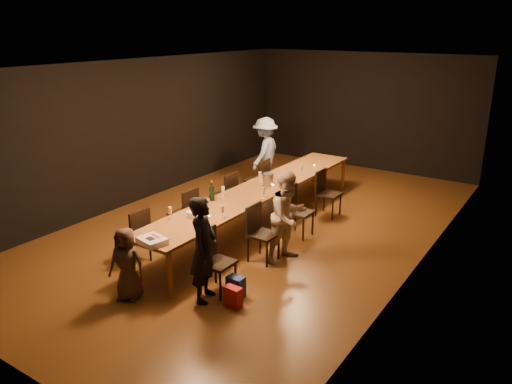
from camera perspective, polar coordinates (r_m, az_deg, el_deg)
The scene contains 30 objects.
ground at distance 9.54m, azimuth 0.43°, elevation -3.86°, with size 10.00×10.00×0.00m, color #4E2D13.
room_shell at distance 8.96m, azimuth 0.47°, elevation 8.51°, with size 6.04×10.04×3.02m.
table at distance 9.30m, azimuth 0.45°, elevation 0.14°, with size 0.90×6.00×0.75m.
chair_right_0 at distance 7.12m, azimuth -4.42°, elevation -7.98°, with size 0.42×0.42×0.93m, color black, non-canonical shape.
chair_right_1 at distance 8.01m, azimuth 0.85°, elevation -4.80°, with size 0.42×0.42×0.93m, color black, non-canonical shape.
chair_right_2 at distance 8.97m, azimuth 5.00°, elevation -2.24°, with size 0.42×0.42×0.93m, color black, non-canonical shape.
chair_right_3 at distance 9.98m, azimuth 8.31°, elevation -0.19°, with size 0.42×0.42×0.93m, color black, non-canonical shape.
chair_left_0 at distance 8.19m, azimuth -13.91°, elevation -4.83°, with size 0.42×0.42×0.93m, color black, non-canonical shape.
chair_left_1 at distance 8.97m, azimuth -8.33°, elevation -2.37°, with size 0.42×0.42×0.93m, color black, non-canonical shape.
chair_left_2 at distance 9.84m, azimuth -3.71°, elevation -0.31°, with size 0.42×0.42×0.93m, color black, non-canonical shape.
chair_left_3 at distance 10.77m, azimuth 0.14°, elevation 1.42°, with size 0.42×0.42×0.93m, color black, non-canonical shape.
woman_birthday at distance 6.84m, azimuth -5.98°, elevation -6.53°, with size 0.55×0.36×1.51m, color black.
woman_tan at distance 7.97m, azimuth 3.70°, elevation -2.77°, with size 0.73×0.57×1.50m, color beige.
man_blue at distance 11.67m, azimuth 1.04°, elevation 4.55°, with size 1.05×0.61×1.63m, color #839FCA.
child at distance 7.14m, azimuth -14.56°, elevation -7.93°, with size 0.52×0.34×1.05m, color #453326.
gift_bag_red at distance 6.91m, azimuth -2.65°, elevation -11.86°, with size 0.24×0.13×0.29m, color red.
gift_bag_blue at distance 7.13m, azimuth -2.33°, elevation -10.73°, with size 0.24×0.16×0.30m, color #24449C.
birthday_cake at distance 7.11m, azimuth -11.79°, elevation -5.48°, with size 0.44×0.38×0.09m.
plate_stack at distance 7.92m, azimuth -7.22°, elevation -2.58°, with size 0.19×0.19×0.11m, color white.
champagne_bottle at distance 8.62m, azimuth -5.07°, elevation 0.19°, with size 0.09×0.09×0.37m, color black, non-canonical shape.
ice_bucket at distance 9.44m, azimuth 1.42°, elevation 1.46°, with size 0.21×0.21×0.23m, color #ACABB0.
wineglass_0 at distance 7.90m, azimuth -9.79°, elevation -2.39°, with size 0.06×0.06×0.21m, color beige, non-canonical shape.
wineglass_1 at distance 7.86m, azimuth -3.91°, elevation -2.27°, with size 0.06×0.06×0.21m, color beige, non-canonical shape.
wineglass_2 at distance 8.77m, azimuth -3.78°, elevation -0.02°, with size 0.06×0.06×0.21m, color silver, non-canonical shape.
wineglass_3 at distance 8.71m, azimuth 0.82°, elevation -0.11°, with size 0.06×0.06×0.21m, color beige, non-canonical shape.
wineglass_4 at distance 9.62m, azimuth 0.45°, elevation 1.72°, with size 0.06×0.06×0.21m, color silver, non-canonical shape.
wineglass_5 at distance 10.16m, azimuth 5.23°, elevation 2.56°, with size 0.06×0.06×0.21m, color silver, non-canonical shape.
tealight_near at distance 7.91m, azimuth -5.35°, elevation -2.85°, with size 0.05×0.05×0.03m, color #B2B7B2.
tealight_mid at distance 9.39m, azimuth 1.97°, elevation 0.71°, with size 0.05×0.05×0.03m, color #B2B7B2.
tealight_far at distance 10.79m, azimuth 6.64°, elevation 2.98°, with size 0.05×0.05×0.03m, color #B2B7B2.
Camera 1 is at (4.81, -7.40, 3.64)m, focal length 35.00 mm.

